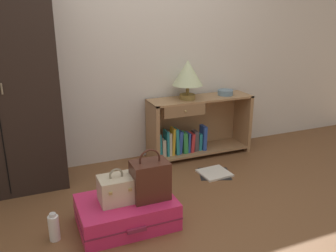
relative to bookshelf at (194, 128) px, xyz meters
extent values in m
plane|color=brown|center=(-0.65, -1.27, -0.32)|extent=(9.00, 9.00, 0.00)
cube|color=silver|center=(-0.65, 0.23, 0.98)|extent=(6.40, 0.10, 2.60)
cylinder|color=gray|center=(-1.87, -0.30, 0.66)|extent=(0.01, 0.01, 0.09)
cube|color=#A37A51|center=(-0.50, -0.01, 0.01)|extent=(0.04, 0.33, 0.66)
cube|color=#A37A51|center=(0.62, -0.01, 0.01)|extent=(0.04, 0.33, 0.66)
cube|color=#A37A51|center=(0.06, -0.01, 0.33)|extent=(1.16, 0.33, 0.02)
cube|color=#A37A51|center=(0.06, -0.01, -0.26)|extent=(1.08, 0.33, 0.02)
cube|color=#A37A51|center=(0.06, 0.15, 0.01)|extent=(1.08, 0.01, 0.64)
cube|color=#8F6B47|center=(-0.20, -0.17, 0.26)|extent=(0.47, 0.02, 0.12)
sphere|color=#9E844C|center=(-0.20, -0.19, 0.26)|extent=(0.02, 0.02, 0.02)
cube|color=teal|center=(-0.44, -0.04, -0.13)|extent=(0.04, 0.10, 0.25)
cube|color=beige|center=(-0.40, -0.04, -0.16)|extent=(0.04, 0.10, 0.18)
cube|color=teal|center=(-0.36, -0.04, -0.11)|extent=(0.03, 0.13, 0.28)
cube|color=beige|center=(-0.32, -0.04, -0.13)|extent=(0.03, 0.10, 0.25)
cube|color=gold|center=(-0.29, -0.04, -0.10)|extent=(0.04, 0.11, 0.30)
cube|color=teal|center=(-0.25, -0.04, -0.11)|extent=(0.05, 0.13, 0.29)
cube|color=#2D51B2|center=(-0.20, -0.04, -0.13)|extent=(0.06, 0.10, 0.26)
cube|color=green|center=(-0.15, -0.04, -0.14)|extent=(0.06, 0.12, 0.23)
cube|color=#2D51B2|center=(-0.10, -0.04, -0.14)|extent=(0.03, 0.11, 0.22)
cube|color=red|center=(-0.06, -0.04, -0.15)|extent=(0.05, 0.13, 0.21)
cube|color=#4C474C|center=(-0.01, -0.04, -0.14)|extent=(0.05, 0.10, 0.23)
cube|color=teal|center=(0.04, -0.04, -0.16)|extent=(0.04, 0.08, 0.19)
cube|color=#2D51B2|center=(0.09, -0.04, -0.12)|extent=(0.04, 0.12, 0.28)
cylinder|color=olive|center=(-0.10, -0.02, 0.37)|extent=(0.17, 0.17, 0.05)
cylinder|color=olive|center=(-0.10, -0.02, 0.44)|extent=(0.04, 0.04, 0.10)
cone|color=beige|center=(-0.10, -0.02, 0.62)|extent=(0.32, 0.32, 0.26)
cylinder|color=slate|center=(0.37, -0.02, 0.37)|extent=(0.17, 0.17, 0.06)
cube|color=#DB2860|center=(-1.10, -1.04, -0.21)|extent=(0.72, 0.49, 0.21)
cube|color=maroon|center=(-1.10, -1.04, -0.21)|extent=(0.73, 0.49, 0.01)
cube|color=maroon|center=(-1.10, -1.30, -0.21)|extent=(0.14, 0.02, 0.03)
cube|color=beige|center=(-1.16, -1.04, -0.01)|extent=(0.26, 0.20, 0.19)
torus|color=gray|center=(-1.16, -1.04, 0.10)|extent=(0.11, 0.02, 0.11)
cube|color=tan|center=(-1.24, -1.14, 0.02)|extent=(0.02, 0.01, 0.02)
cube|color=tan|center=(-1.09, -1.14, 0.02)|extent=(0.02, 0.01, 0.02)
cube|color=#472319|center=(-0.92, -1.08, 0.04)|extent=(0.28, 0.19, 0.29)
torus|color=#472319|center=(-0.92, -1.08, 0.21)|extent=(0.17, 0.01, 0.17)
cylinder|color=white|center=(-1.63, -1.03, -0.22)|extent=(0.08, 0.08, 0.19)
cylinder|color=silver|center=(-1.63, -1.03, -0.12)|extent=(0.05, 0.05, 0.02)
cube|color=white|center=(-0.04, -0.54, -0.31)|extent=(0.30, 0.29, 0.02)
cube|color=black|center=(-0.04, -0.54, -0.32)|extent=(0.39, 0.38, 0.01)
camera|label=1|loc=(-1.72, -3.35, 1.26)|focal=38.00mm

